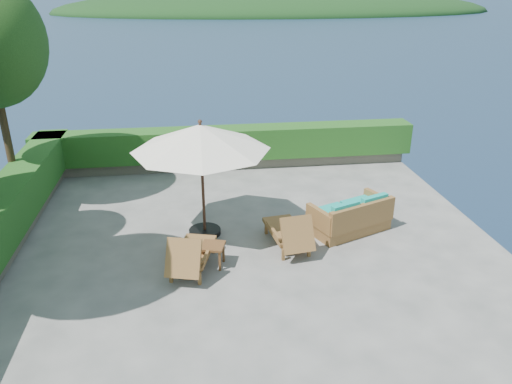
{
  "coord_description": "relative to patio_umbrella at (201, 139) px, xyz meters",
  "views": [
    {
      "loc": [
        -1.18,
        -10.18,
        5.85
      ],
      "look_at": [
        0.3,
        0.8,
        1.1
      ],
      "focal_mm": 35.0,
      "sensor_mm": 36.0,
      "label": 1
    }
  ],
  "objects": [
    {
      "name": "lounge_right",
      "position": [
        1.93,
        -0.97,
        -2.04
      ],
      "size": [
        0.97,
        1.86,
        1.03
      ],
      "rotation": [
        0.0,
        0.0,
        0.14
      ],
      "color": "olive",
      "rests_on": "ground"
    },
    {
      "name": "ground",
      "position": [
        0.97,
        -0.89,
        -2.47
      ],
      "size": [
        12.0,
        12.0,
        0.0
      ],
      "primitive_type": "plane",
      "color": "gray",
      "rests_on": "ground"
    },
    {
      "name": "offshore_island",
      "position": [
        25.97,
        139.11,
        -5.47
      ],
      "size": [
        126.0,
        57.6,
        12.6
      ],
      "primitive_type": "ellipsoid",
      "color": "black",
      "rests_on": "ocean"
    },
    {
      "name": "side_table",
      "position": [
        0.13,
        -1.52,
        -2.04
      ],
      "size": [
        0.6,
        0.6,
        0.52
      ],
      "rotation": [
        0.0,
        0.0,
        -0.28
      ],
      "color": "brown",
      "rests_on": "ground"
    },
    {
      "name": "hedge_far",
      "position": [
        0.97,
        4.71,
        -1.62
      ],
      "size": [
        12.4,
        0.9,
        1.0
      ],
      "primitive_type": "cube",
      "color": "#194413",
      "rests_on": "planter_wall_far"
    },
    {
      "name": "ocean",
      "position": [
        0.97,
        -0.89,
        -5.47
      ],
      "size": [
        600.0,
        600.0,
        0.0
      ],
      "primitive_type": "plane",
      "color": "#142940",
      "rests_on": "ground"
    },
    {
      "name": "lounge_left",
      "position": [
        -0.36,
        -1.67,
        -2.04
      ],
      "size": [
        1.16,
        1.89,
        1.01
      ],
      "rotation": [
        0.0,
        0.0,
        -0.27
      ],
      "color": "olive",
      "rests_on": "ground"
    },
    {
      "name": "patio_umbrella",
      "position": [
        0.0,
        0.0,
        0.0
      ],
      "size": [
        3.31,
        3.31,
        2.92
      ],
      "rotation": [
        0.0,
        0.0,
        -0.01
      ],
      "color": "black",
      "rests_on": "ground"
    },
    {
      "name": "planter_wall_far",
      "position": [
        0.97,
        4.71,
        -2.29
      ],
      "size": [
        12.0,
        0.6,
        0.36
      ],
      "primitive_type": "cube",
      "color": "#6A6354",
      "rests_on": "ground"
    },
    {
      "name": "foundation",
      "position": [
        0.97,
        -0.89,
        -4.02
      ],
      "size": [
        12.0,
        12.0,
        3.0
      ],
      "primitive_type": "cube",
      "color": "#554C43",
      "rests_on": "ocean"
    },
    {
      "name": "wicker_loveseat",
      "position": [
        3.63,
        -0.35,
        -2.09
      ],
      "size": [
        2.22,
        1.7,
        0.98
      ],
      "rotation": [
        0.0,
        0.0,
        0.39
      ],
      "color": "olive",
      "rests_on": "ground"
    }
  ]
}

